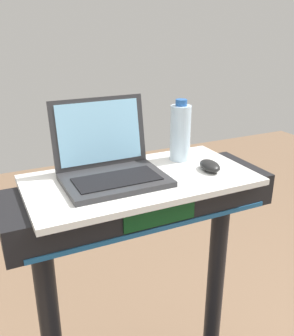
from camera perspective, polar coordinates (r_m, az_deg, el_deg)
desk_board at (r=1.23m, az=-1.00°, el=-1.84°), size 0.74×0.39×0.02m
laptop at (r=1.21m, az=-5.68°, el=0.68°), size 0.32×0.28×0.25m
computer_mouse at (r=1.30m, az=9.54°, el=0.34°), size 0.07×0.11×0.03m
water_bottle at (r=1.36m, az=5.09°, el=5.46°), size 0.07×0.07×0.22m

